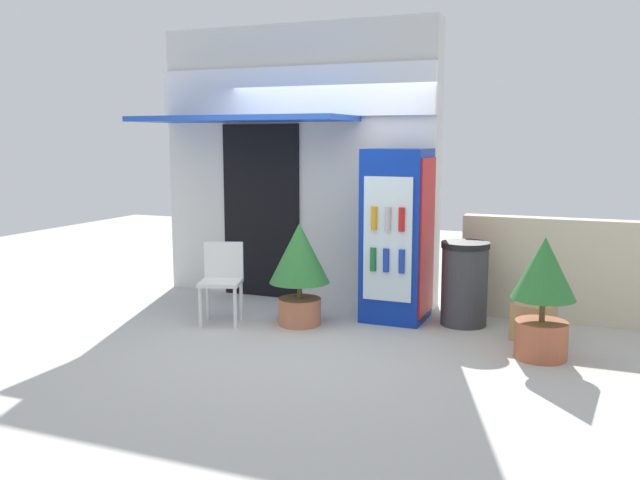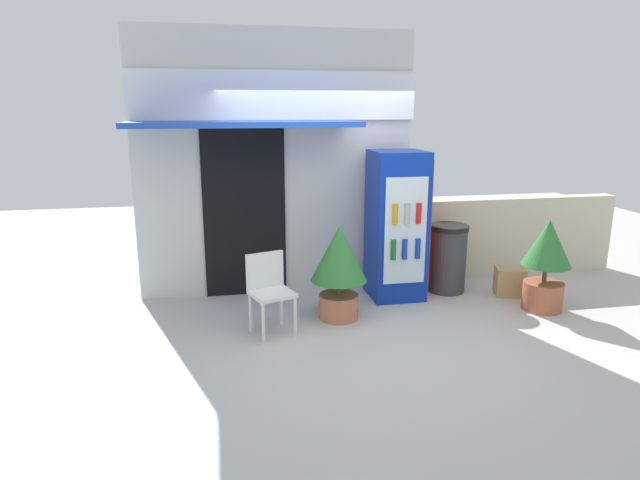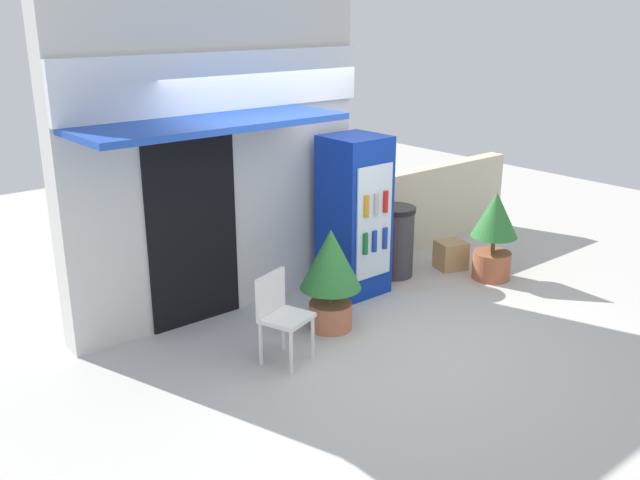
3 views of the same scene
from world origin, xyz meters
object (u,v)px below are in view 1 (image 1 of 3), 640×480
Objects in this scene: potted_plant_near_shop at (299,264)px; cardboard_box at (533,322)px; drink_cooler at (397,235)px; trash_bin at (464,283)px; potted_plant_curbside at (543,289)px; plastic_chair at (222,276)px.

cardboard_box is (2.29, 0.34, -0.46)m from potted_plant_near_shop.
trash_bin is at bearing 4.35° from drink_cooler.
drink_cooler is at bearing 34.34° from potted_plant_near_shop.
potted_plant_near_shop is 1.22× the size of trash_bin.
potted_plant_near_shop reaches higher than cardboard_box.
drink_cooler is 0.85m from trash_bin.
potted_plant_curbside is (2.40, -0.19, -0.02)m from potted_plant_near_shop.
plastic_chair is 0.96× the size of trash_bin.
trash_bin is at bearing 22.27° from potted_plant_near_shop.
plastic_chair is 2.51m from trash_bin.
potted_plant_curbside is 1.19m from trash_bin.
trash_bin is at bearing 134.78° from potted_plant_curbside.
potted_plant_curbside is 3.06× the size of cardboard_box.
cardboard_box is at bearing 10.15° from plastic_chair.
cardboard_box is (-0.11, 0.54, -0.44)m from potted_plant_curbside.
potted_plant_near_shop is (0.79, 0.21, 0.15)m from plastic_chair.
plastic_chair is 2.38× the size of cardboard_box.
potted_plant_curbside is at bearing -26.98° from drink_cooler.
trash_bin is 0.82m from cardboard_box.
plastic_chair is 3.15m from cardboard_box.
potted_plant_curbside is (3.19, 0.01, 0.13)m from plastic_chair.
drink_cooler is 2.09× the size of trash_bin.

